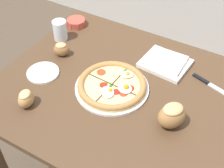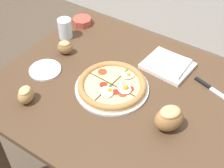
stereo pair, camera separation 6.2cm
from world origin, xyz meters
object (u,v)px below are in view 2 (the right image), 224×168
at_px(bread_piece_far, 26,95).
at_px(side_saucer, 45,70).
at_px(dining_table, 121,106).
at_px(bread_piece_near, 169,118).
at_px(water_glass, 65,29).
at_px(ramekin_bowl, 82,21).
at_px(napkin_folded, 168,65).
at_px(knife_main, 213,90).
at_px(pizza, 112,86).
at_px(bread_piece_mid, 65,47).

bearing_deg(bread_piece_far, side_saucer, 109.93).
height_order(dining_table, bread_piece_near, bread_piece_near).
height_order(bread_piece_near, water_glass, same).
height_order(dining_table, ramekin_bowl, ramekin_bowl).
bearing_deg(napkin_folded, bread_piece_near, -63.84).
relative_size(knife_main, side_saucer, 1.31).
relative_size(ramekin_bowl, bread_piece_near, 0.74).
xyz_separation_m(bread_piece_near, side_saucer, (-0.64, -0.02, -0.05)).
height_order(bread_piece_near, side_saucer, bread_piece_near).
relative_size(bread_piece_near, side_saucer, 0.98).
bearing_deg(water_glass, knife_main, 3.26).
height_order(ramekin_bowl, side_saucer, ramekin_bowl).
relative_size(ramekin_bowl, napkin_folded, 0.47).
distance_m(pizza, napkin_folded, 0.31).
height_order(dining_table, pizza, pizza).
relative_size(dining_table, ramekin_bowl, 10.12).
bearing_deg(dining_table, bread_piece_near, -16.25).
bearing_deg(dining_table, side_saucer, -166.12).
bearing_deg(water_glass, pizza, -24.41).
bearing_deg(bread_piece_near, bread_piece_mid, 167.48).
bearing_deg(water_glass, bread_piece_mid, -51.24).
distance_m(dining_table, bread_piece_mid, 0.41).
distance_m(dining_table, napkin_folded, 0.30).
bearing_deg(dining_table, bread_piece_mid, 170.14).
height_order(pizza, knife_main, pizza).
relative_size(bread_piece_far, side_saucer, 0.63).
bearing_deg(bread_piece_far, dining_table, 42.82).
bearing_deg(bread_piece_mid, bread_piece_far, -77.97).
distance_m(bread_piece_near, bread_piece_far, 0.61).
height_order(ramekin_bowl, bread_piece_near, bread_piece_near).
bearing_deg(bread_piece_near, bread_piece_far, -160.16).
xyz_separation_m(bread_piece_far, knife_main, (0.65, 0.50, -0.04)).
distance_m(pizza, ramekin_bowl, 0.55).
xyz_separation_m(pizza, water_glass, (-0.43, 0.19, 0.03)).
distance_m(pizza, bread_piece_mid, 0.35).
distance_m(pizza, bread_piece_near, 0.31).
xyz_separation_m(dining_table, ramekin_bowl, (-0.47, 0.32, 0.13)).
bearing_deg(pizza, water_glass, 155.59).
bearing_deg(bread_piece_mid, side_saucer, -88.08).
distance_m(ramekin_bowl, water_glass, 0.15).
relative_size(dining_table, knife_main, 5.54).
bearing_deg(dining_table, napkin_folded, 67.92).
xyz_separation_m(dining_table, pizza, (-0.04, -0.02, 0.13)).
relative_size(ramekin_bowl, water_glass, 1.02).
height_order(knife_main, side_saucer, same).
relative_size(knife_main, water_glass, 1.87).
height_order(napkin_folded, bread_piece_far, bread_piece_far).
bearing_deg(napkin_folded, bread_piece_mid, -158.80).
relative_size(napkin_folded, bread_piece_near, 1.57).
xyz_separation_m(ramekin_bowl, knife_main, (0.81, -0.10, -0.02)).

